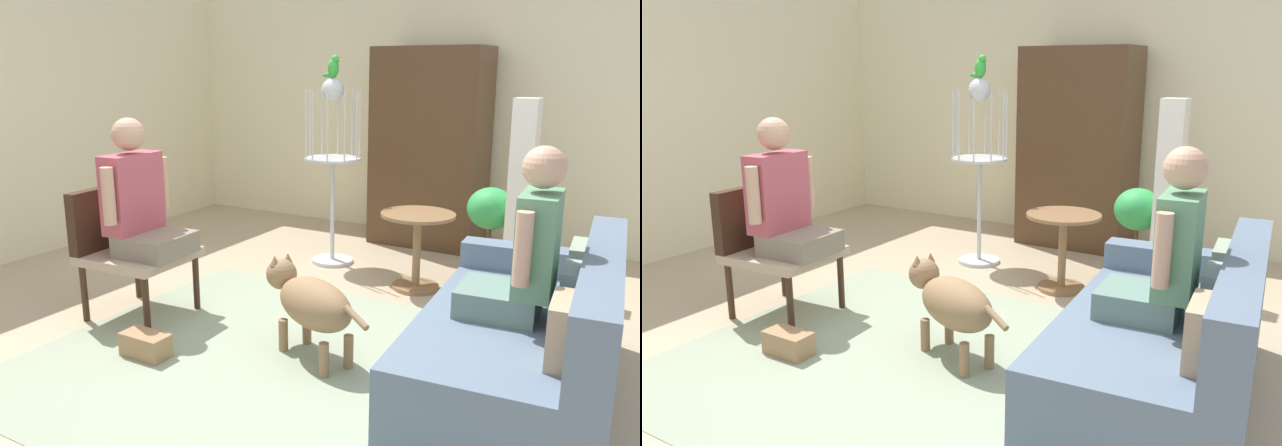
% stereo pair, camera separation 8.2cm
% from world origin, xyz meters
% --- Properties ---
extents(ground_plane, '(7.29, 7.29, 0.00)m').
position_xyz_m(ground_plane, '(0.00, 0.00, 0.00)').
color(ground_plane, tan).
extents(back_wall, '(6.67, 0.12, 2.52)m').
position_xyz_m(back_wall, '(0.00, 3.05, 1.26)').
color(back_wall, beige).
rests_on(back_wall, ground).
extents(left_wall, '(0.12, 6.59, 2.52)m').
position_xyz_m(left_wall, '(-3.10, 0.30, 1.26)').
color(left_wall, beige).
rests_on(left_wall, ground).
extents(area_rug, '(2.90, 2.47, 0.01)m').
position_xyz_m(area_rug, '(0.13, -0.24, 0.00)').
color(area_rug, gray).
rests_on(area_rug, ground).
extents(couch, '(1.06, 1.80, 0.79)m').
position_xyz_m(couch, '(1.35, 0.16, 0.29)').
color(couch, slate).
rests_on(couch, ground).
extents(armchair, '(0.67, 0.64, 0.87)m').
position_xyz_m(armchair, '(-1.27, -0.08, 0.51)').
color(armchair, '#382316').
rests_on(armchair, ground).
extents(person_on_couch, '(0.48, 0.53, 0.87)m').
position_xyz_m(person_on_couch, '(1.31, 0.13, 0.77)').
color(person_on_couch, slate).
extents(person_on_armchair, '(0.49, 0.58, 0.89)m').
position_xyz_m(person_on_armchair, '(-1.12, -0.07, 0.80)').
color(person_on_armchair, '#7C6F5D').
extents(round_end_table, '(0.56, 0.56, 0.59)m').
position_xyz_m(round_end_table, '(0.26, 1.36, 0.38)').
color(round_end_table, olive).
rests_on(round_end_table, ground).
extents(dog, '(0.84, 0.49, 0.55)m').
position_xyz_m(dog, '(0.18, -0.05, 0.34)').
color(dog, olive).
rests_on(dog, ground).
extents(bird_cage_stand, '(0.47, 0.47, 1.57)m').
position_xyz_m(bird_cage_stand, '(-0.62, 1.63, 0.91)').
color(bird_cage_stand, silver).
rests_on(bird_cage_stand, ground).
extents(parrot, '(0.17, 0.10, 0.18)m').
position_xyz_m(parrot, '(-0.62, 1.63, 1.65)').
color(parrot, green).
rests_on(parrot, bird_cage_stand).
extents(potted_plant, '(0.37, 0.37, 0.73)m').
position_xyz_m(potted_plant, '(0.65, 1.95, 0.42)').
color(potted_plant, '#996047').
rests_on(potted_plant, ground).
extents(column_lamp, '(0.20, 0.20, 1.43)m').
position_xyz_m(column_lamp, '(0.89, 1.87, 0.71)').
color(column_lamp, '#4C4742').
rests_on(column_lamp, ground).
extents(armoire_cabinet, '(1.02, 0.56, 1.84)m').
position_xyz_m(armoire_cabinet, '(-0.14, 2.64, 0.92)').
color(armoire_cabinet, '#4C331E').
rests_on(armoire_cabinet, ground).
extents(handbag, '(0.29, 0.15, 0.14)m').
position_xyz_m(handbag, '(-0.66, -0.53, 0.07)').
color(handbag, '#99724C').
rests_on(handbag, ground).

